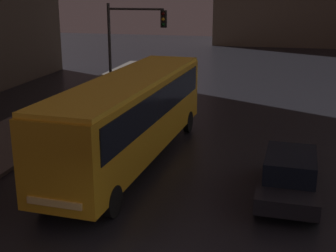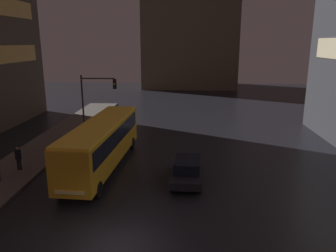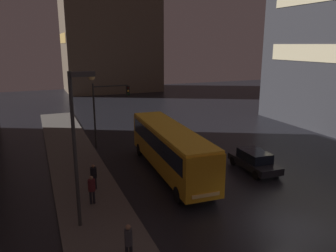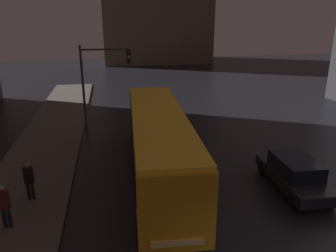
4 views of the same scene
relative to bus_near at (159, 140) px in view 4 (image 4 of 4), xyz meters
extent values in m
cube|color=#56514C|center=(-6.13, 0.62, -2.02)|extent=(4.00, 48.00, 0.15)
cube|color=#E0B25B|center=(-2.64, 45.47, 8.15)|extent=(0.24, 10.20, 1.80)
cube|color=orange|center=(0.00, 0.00, -0.20)|extent=(3.05, 12.00, 2.69)
cube|color=black|center=(0.00, 0.00, 0.39)|extent=(3.06, 11.06, 1.10)
cube|color=yellow|center=(0.00, 0.00, 1.22)|extent=(2.99, 11.76, 0.16)
cube|color=#F4CC72|center=(-0.32, -5.95, -1.15)|extent=(1.69, 0.19, 0.20)
cylinder|color=black|center=(0.86, -4.60, -1.60)|extent=(0.30, 1.01, 1.00)
cylinder|color=black|center=(-1.35, -4.48, -1.60)|extent=(0.30, 1.01, 1.00)
cylinder|color=black|center=(1.35, 4.48, -1.60)|extent=(0.30, 1.01, 1.00)
cylinder|color=black|center=(-0.86, 4.60, -1.60)|extent=(0.30, 1.01, 1.00)
cube|color=black|center=(6.00, -1.91, -1.55)|extent=(2.06, 4.56, 0.50)
cube|color=black|center=(6.00, -1.91, -0.95)|extent=(1.69, 2.53, 0.69)
cylinder|color=black|center=(6.80, -3.48, -1.78)|extent=(0.23, 0.65, 0.64)
cylinder|color=black|center=(5.08, -3.41, -1.78)|extent=(0.23, 0.65, 0.64)
cylinder|color=black|center=(6.92, -0.40, -1.78)|extent=(0.23, 0.65, 0.64)
cylinder|color=black|center=(5.21, -0.33, -1.78)|extent=(0.23, 0.65, 0.64)
cylinder|color=black|center=(-5.76, -1.04, -1.55)|extent=(0.14, 0.14, 0.80)
cylinder|color=black|center=(-5.58, -1.04, -1.55)|extent=(0.14, 0.14, 0.80)
cylinder|color=black|center=(-5.67, -1.04, -0.81)|extent=(0.58, 0.58, 0.67)
sphere|color=#8C664C|center=(-5.67, -1.04, -0.37)|extent=(0.22, 0.22, 0.22)
cylinder|color=black|center=(-6.20, -2.95, -1.54)|extent=(0.14, 0.14, 0.82)
cylinder|color=black|center=(-6.02, -2.95, -1.54)|extent=(0.14, 0.14, 0.82)
cylinder|color=#4C191E|center=(-6.11, -2.95, -0.79)|extent=(0.59, 0.59, 0.68)
sphere|color=#8C664C|center=(-6.11, -2.95, -0.34)|extent=(0.22, 0.22, 0.22)
cylinder|color=#2D2D2D|center=(-3.87, 8.12, 0.83)|extent=(0.16, 0.16, 5.84)
cylinder|color=#2D2D2D|center=(-2.31, 8.12, 3.45)|extent=(3.12, 0.12, 0.12)
cube|color=black|center=(-0.75, 8.12, 2.95)|extent=(0.30, 0.24, 0.90)
sphere|color=#390706|center=(-0.75, 7.98, 3.23)|extent=(0.18, 0.18, 0.18)
sphere|color=gold|center=(-0.75, 7.98, 2.95)|extent=(0.18, 0.18, 0.18)
sphere|color=black|center=(-0.75, 7.98, 2.67)|extent=(0.18, 0.18, 0.18)
camera|label=1|loc=(5.48, -16.61, 4.54)|focal=50.00mm
camera|label=2|loc=(5.91, -21.78, 6.70)|focal=35.00mm
camera|label=3|loc=(-8.69, -20.66, 7.05)|focal=35.00mm
camera|label=4|loc=(-2.10, -14.18, 5.45)|focal=35.00mm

